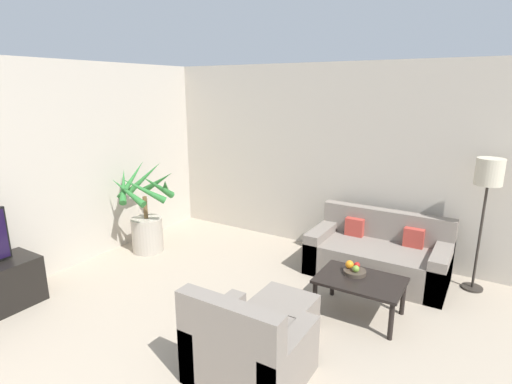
% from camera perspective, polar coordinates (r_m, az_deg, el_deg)
% --- Properties ---
extents(wall_back, '(8.36, 0.06, 2.70)m').
position_cam_1_polar(wall_back, '(5.70, 17.14, 3.87)').
color(wall_back, '#BCB2A3').
rests_on(wall_back, ground_plane).
extents(potted_palm, '(0.92, 0.92, 1.33)m').
position_cam_1_polar(potted_palm, '(6.05, -15.41, -3.57)').
color(potted_palm, '#ADA393').
rests_on(potted_palm, ground_plane).
extents(sofa_loveseat, '(1.69, 0.86, 0.80)m').
position_cam_1_polar(sofa_loveseat, '(5.40, 17.00, -8.69)').
color(sofa_loveseat, gray).
rests_on(sofa_loveseat, ground_plane).
extents(floor_lamp, '(0.29, 0.29, 1.60)m').
position_cam_1_polar(floor_lamp, '(5.19, 30.25, 1.42)').
color(floor_lamp, '#2D2823').
rests_on(floor_lamp, ground_plane).
extents(coffee_table, '(0.88, 0.61, 0.42)m').
position_cam_1_polar(coffee_table, '(4.43, 14.64, -12.59)').
color(coffee_table, black).
rests_on(coffee_table, ground_plane).
extents(fruit_bowl, '(0.24, 0.24, 0.04)m').
position_cam_1_polar(fruit_bowl, '(4.49, 13.92, -11.04)').
color(fruit_bowl, '#42382D').
rests_on(fruit_bowl, coffee_table).
extents(apple_red, '(0.07, 0.07, 0.07)m').
position_cam_1_polar(apple_red, '(4.53, 14.23, -10.08)').
color(apple_red, red).
rests_on(apple_red, fruit_bowl).
extents(apple_green, '(0.07, 0.07, 0.07)m').
position_cam_1_polar(apple_green, '(4.44, 14.09, -10.58)').
color(apple_green, olive).
rests_on(apple_green, fruit_bowl).
extents(orange_fruit, '(0.09, 0.09, 0.09)m').
position_cam_1_polar(orange_fruit, '(4.50, 13.22, -10.04)').
color(orange_fruit, orange).
rests_on(orange_fruit, fruit_bowl).
extents(armchair, '(0.90, 0.77, 0.84)m').
position_cam_1_polar(armchair, '(3.53, -1.15, -21.60)').
color(armchair, gray).
rests_on(armchair, ground_plane).
extents(ottoman, '(0.56, 0.49, 0.37)m').
position_cam_1_polar(ottoman, '(4.12, 4.02, -17.17)').
color(ottoman, gray).
rests_on(ottoman, ground_plane).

